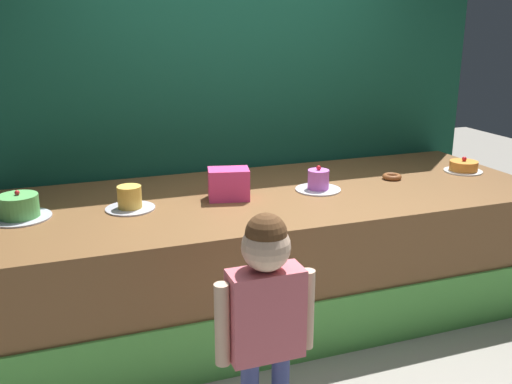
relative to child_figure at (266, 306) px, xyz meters
The scene contains 10 objects.
ground_plane 1.14m from the child_figure, 48.59° to the left, with size 12.00×12.00×0.00m, color gray.
stage_platform 1.48m from the child_figure, 67.12° to the left, with size 3.67×1.41×0.83m.
curtain_backdrop 2.30m from the child_figure, 75.26° to the left, with size 4.08×0.08×2.82m, color #144C38.
child_figure is the anchor object (origin of this frame).
pink_box 1.34m from the child_figure, 79.24° to the left, with size 0.26×0.17×0.20m, color #F33F8A.
donut 2.03m from the child_figure, 42.38° to the left, with size 0.14×0.14×0.04m, color brown.
cake_far_left 1.70m from the child_figure, 126.16° to the left, with size 0.35×0.35×0.17m.
cake_center_left 1.37m from the child_figure, 105.90° to the left, with size 0.30×0.30×0.14m.
cake_center_right 1.56m from the child_figure, 55.97° to the left, with size 0.31×0.31×0.17m.
cake_far_right 2.52m from the child_figure, 32.75° to the left, with size 0.28×0.28×0.12m.
Camera 1 is at (-1.36, -2.70, 1.93)m, focal length 40.53 mm.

